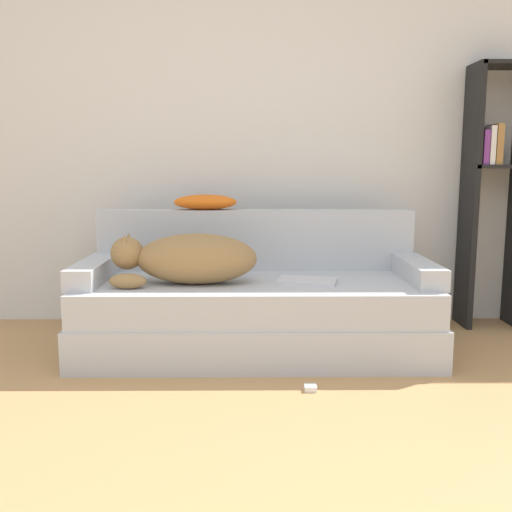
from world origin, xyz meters
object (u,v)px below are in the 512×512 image
Objects in this scene: couch at (256,316)px; throw_pillow at (205,202)px; power_adapter at (310,388)px; laptop at (307,281)px; bookshelf at (494,183)px; dog at (188,259)px.

throw_pillow reaches higher than couch.
couch is at bearing 113.14° from power_adapter.
throw_pillow is (-0.58, 0.43, 0.40)m from laptop.
laptop is 0.83m from throw_pillow.
power_adapter is (0.55, -0.95, -0.80)m from throw_pillow.
laptop is 0.66m from power_adapter.
power_adapter is at bearing -138.75° from bookshelf.
throw_pillow reaches higher than laptop.
bookshelf is (1.82, 0.16, 0.11)m from throw_pillow.
couch is at bearing 179.11° from laptop.
throw_pillow is (0.06, 0.46, 0.27)m from dog.
laptop is 0.21× the size of bookshelf.
couch is 0.66m from power_adapter.
laptop is at bearing 2.76° from dog.
laptop reaches higher than couch.
throw_pillow is at bearing 156.33° from laptop.
couch is 0.78m from throw_pillow.
dog is 2.02m from bookshelf.
power_adapter is (-1.27, -1.11, -0.91)m from bookshelf.
bookshelf is (1.88, 0.63, 0.38)m from dog.
laptop is at bearing 86.88° from power_adapter.
couch is 2.49× the size of dog.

